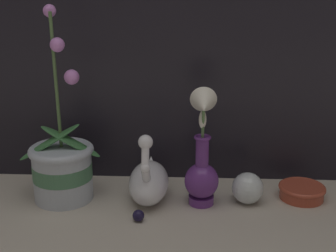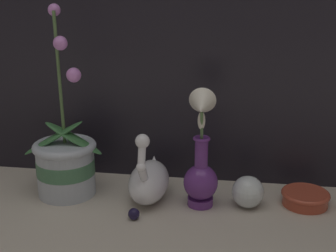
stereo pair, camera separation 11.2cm
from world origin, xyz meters
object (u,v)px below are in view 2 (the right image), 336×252
object	(u,v)px
swan_figurine	(149,179)
amber_dish	(305,197)
orchid_potted_plant	(66,162)
glass_sphere	(248,192)
blue_vase	(201,164)

from	to	relation	value
swan_figurine	amber_dish	bearing A→B (deg)	3.81
swan_figurine	amber_dish	world-z (taller)	swan_figurine
orchid_potted_plant	glass_sphere	xyz separation A→B (m)	(0.46, -0.00, -0.05)
orchid_potted_plant	glass_sphere	size ratio (longest dim) A/B	6.09
blue_vase	amber_dish	size ratio (longest dim) A/B	2.52
amber_dish	orchid_potted_plant	bearing A→B (deg)	-177.43
orchid_potted_plant	amber_dish	size ratio (longest dim) A/B	4.05
swan_figurine	glass_sphere	distance (m)	0.24
glass_sphere	blue_vase	bearing A→B (deg)	-172.66
blue_vase	glass_sphere	size ratio (longest dim) A/B	3.80
blue_vase	amber_dish	xyz separation A→B (m)	(0.25, 0.05, -0.09)
amber_dish	glass_sphere	bearing A→B (deg)	-167.54
swan_figurine	blue_vase	world-z (taller)	blue_vase
swan_figurine	orchid_potted_plant	bearing A→B (deg)	-179.66
glass_sphere	amber_dish	xyz separation A→B (m)	(0.14, 0.03, -0.02)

